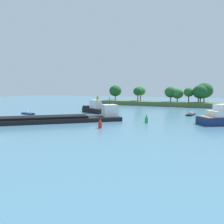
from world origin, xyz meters
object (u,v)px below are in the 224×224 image
(tugboat, at_px, (95,108))
(channel_buoy_red, at_px, (100,124))
(channel_buoy_green, at_px, (146,119))
(small_motorboat, at_px, (191,114))
(fishing_skiff, at_px, (28,113))
(cargo_barge, at_px, (31,120))

(tugboat, distance_m, channel_buoy_red, 30.51)
(tugboat, distance_m, channel_buoy_green, 26.47)
(small_motorboat, distance_m, fishing_skiff, 47.30)
(tugboat, bearing_deg, channel_buoy_red, -53.37)
(fishing_skiff, bearing_deg, channel_buoy_red, -17.58)
(small_motorboat, relative_size, fishing_skiff, 1.00)
(channel_buoy_red, relative_size, channel_buoy_green, 1.00)
(channel_buoy_red, bearing_deg, channel_buoy_green, 67.26)
(channel_buoy_red, bearing_deg, tugboat, 126.63)
(tugboat, xyz_separation_m, channel_buoy_green, (22.93, -13.20, -0.55))
(cargo_barge, distance_m, channel_buoy_green, 25.13)
(tugboat, relative_size, small_motorboat, 2.07)
(tugboat, height_order, channel_buoy_red, tugboat)
(fishing_skiff, bearing_deg, small_motorboat, 27.45)
(small_motorboat, height_order, fishing_skiff, fishing_skiff)
(fishing_skiff, height_order, channel_buoy_red, channel_buoy_red)
(tugboat, xyz_separation_m, channel_buoy_red, (18.20, -24.48, -0.55))
(channel_buoy_red, bearing_deg, small_motorboat, 73.09)
(channel_buoy_green, bearing_deg, tugboat, 150.06)
(channel_buoy_red, xyz_separation_m, channel_buoy_green, (4.73, 11.28, 0.00))
(fishing_skiff, bearing_deg, tugboat, 45.47)
(tugboat, height_order, channel_buoy_green, tugboat)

